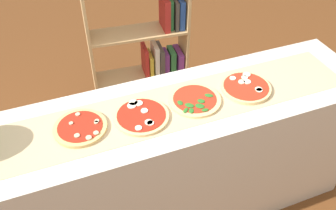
{
  "coord_description": "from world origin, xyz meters",
  "views": [
    {
      "loc": [
        -0.5,
        -1.3,
        2.17
      ],
      "look_at": [
        0.0,
        0.0,
        0.94
      ],
      "focal_mm": 39.11,
      "sensor_mm": 36.0,
      "label": 1
    }
  ],
  "objects_px": {
    "pizza_mozzarella_3": "(246,87)",
    "bookshelf": "(151,32)",
    "pizza_mozzarella_1": "(141,116)",
    "pizza_spinach_2": "(195,100)",
    "pizza_mushroom_0": "(80,128)"
  },
  "relations": [
    {
      "from": "pizza_mozzarella_3",
      "to": "bookshelf",
      "type": "xyz_separation_m",
      "value": [
        -0.2,
        1.0,
        -0.16
      ]
    },
    {
      "from": "pizza_mozzarella_1",
      "to": "bookshelf",
      "type": "relative_size",
      "value": 0.18
    },
    {
      "from": "pizza_mozzarella_1",
      "to": "pizza_spinach_2",
      "type": "relative_size",
      "value": 1.0
    },
    {
      "from": "pizza_mushroom_0",
      "to": "bookshelf",
      "type": "height_order",
      "value": "bookshelf"
    },
    {
      "from": "pizza_spinach_2",
      "to": "pizza_mushroom_0",
      "type": "bearing_deg",
      "value": 178.71
    },
    {
      "from": "pizza_mozzarella_1",
      "to": "pizza_spinach_2",
      "type": "distance_m",
      "value": 0.3
    },
    {
      "from": "pizza_mozzarella_3",
      "to": "pizza_mushroom_0",
      "type": "bearing_deg",
      "value": 178.88
    },
    {
      "from": "pizza_mushroom_0",
      "to": "pizza_mozzarella_3",
      "type": "bearing_deg",
      "value": -1.12
    },
    {
      "from": "pizza_mushroom_0",
      "to": "pizza_mozzarella_3",
      "type": "relative_size",
      "value": 0.95
    },
    {
      "from": "bookshelf",
      "to": "pizza_spinach_2",
      "type": "bearing_deg",
      "value": -95.76
    },
    {
      "from": "bookshelf",
      "to": "pizza_mozzarella_1",
      "type": "bearing_deg",
      "value": -111.52
    },
    {
      "from": "pizza_mozzarella_1",
      "to": "bookshelf",
      "type": "distance_m",
      "value": 1.1
    },
    {
      "from": "pizza_mushroom_0",
      "to": "pizza_mozzarella_3",
      "type": "distance_m",
      "value": 0.9
    },
    {
      "from": "pizza_spinach_2",
      "to": "pizza_mozzarella_3",
      "type": "bearing_deg",
      "value": -0.77
    },
    {
      "from": "pizza_mozzarella_1",
      "to": "pizza_mozzarella_3",
      "type": "xyz_separation_m",
      "value": [
        0.6,
        0.01,
        0.0
      ]
    }
  ]
}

